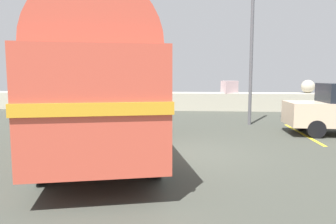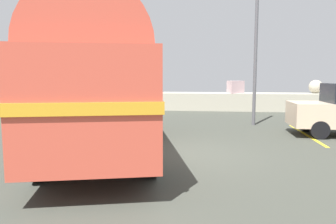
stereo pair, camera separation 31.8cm
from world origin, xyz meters
name	(u,v)px [view 1 (the left image)]	position (x,y,z in m)	size (l,w,h in m)	color
ground	(179,154)	(0.00, 0.00, 0.01)	(32.00, 26.00, 0.02)	#3B3E36
breakwater	(188,100)	(-0.12, 11.79, 0.62)	(31.36, 1.82, 2.30)	#B5B09C
vintage_coach	(104,79)	(-2.13, 0.24, 2.05)	(4.55, 8.91, 3.70)	black
lamp_post	(255,32)	(2.88, 5.52, 3.99)	(1.17, 0.65, 7.15)	#5B5B60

